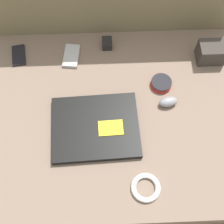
{
  "coord_description": "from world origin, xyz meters",
  "views": [
    {
      "loc": [
        -0.02,
        -0.51,
        1.18
      ],
      "look_at": [
        0.0,
        0.0,
        0.13
      ],
      "focal_mm": 50.0,
      "sensor_mm": 36.0,
      "label": 1
    }
  ],
  "objects_px": {
    "computer_mouse": "(168,102)",
    "speaker_puck": "(161,83)",
    "laptop": "(95,127)",
    "phone_silver": "(19,55)",
    "phone_black": "(71,56)",
    "charger_brick": "(107,43)",
    "camera_pouch": "(211,52)"
  },
  "relations": [
    {
      "from": "laptop",
      "to": "speaker_puck",
      "type": "relative_size",
      "value": 3.92
    },
    {
      "from": "laptop",
      "to": "phone_silver",
      "type": "height_order",
      "value": "laptop"
    },
    {
      "from": "speaker_puck",
      "to": "phone_silver",
      "type": "relative_size",
      "value": 0.78
    },
    {
      "from": "laptop",
      "to": "phone_black",
      "type": "bearing_deg",
      "value": 103.89
    },
    {
      "from": "laptop",
      "to": "charger_brick",
      "type": "height_order",
      "value": "charger_brick"
    },
    {
      "from": "laptop",
      "to": "camera_pouch",
      "type": "bearing_deg",
      "value": 29.88
    },
    {
      "from": "speaker_puck",
      "to": "charger_brick",
      "type": "bearing_deg",
      "value": 136.21
    },
    {
      "from": "camera_pouch",
      "to": "computer_mouse",
      "type": "bearing_deg",
      "value": -133.44
    },
    {
      "from": "phone_black",
      "to": "charger_brick",
      "type": "bearing_deg",
      "value": 25.16
    },
    {
      "from": "computer_mouse",
      "to": "speaker_puck",
      "type": "xyz_separation_m",
      "value": [
        -0.02,
        0.09,
        -0.01
      ]
    },
    {
      "from": "phone_silver",
      "to": "phone_black",
      "type": "height_order",
      "value": "phone_black"
    },
    {
      "from": "speaker_puck",
      "to": "camera_pouch",
      "type": "distance_m",
      "value": 0.25
    },
    {
      "from": "computer_mouse",
      "to": "phone_silver",
      "type": "xyz_separation_m",
      "value": [
        -0.59,
        0.25,
        -0.01
      ]
    },
    {
      "from": "camera_pouch",
      "to": "speaker_puck",
      "type": "bearing_deg",
      "value": -150.57
    },
    {
      "from": "laptop",
      "to": "phone_silver",
      "type": "distance_m",
      "value": 0.47
    },
    {
      "from": "phone_silver",
      "to": "charger_brick",
      "type": "height_order",
      "value": "charger_brick"
    },
    {
      "from": "computer_mouse",
      "to": "speaker_puck",
      "type": "relative_size",
      "value": 0.91
    },
    {
      "from": "computer_mouse",
      "to": "laptop",
      "type": "bearing_deg",
      "value": -171.48
    },
    {
      "from": "computer_mouse",
      "to": "phone_black",
      "type": "relative_size",
      "value": 0.65
    },
    {
      "from": "phone_silver",
      "to": "camera_pouch",
      "type": "relative_size",
      "value": 0.98
    },
    {
      "from": "phone_black",
      "to": "camera_pouch",
      "type": "bearing_deg",
      "value": 3.89
    },
    {
      "from": "speaker_puck",
      "to": "computer_mouse",
      "type": "bearing_deg",
      "value": -79.6
    },
    {
      "from": "computer_mouse",
      "to": "charger_brick",
      "type": "height_order",
      "value": "same"
    },
    {
      "from": "phone_black",
      "to": "charger_brick",
      "type": "xyz_separation_m",
      "value": [
        0.15,
        0.05,
        0.01
      ]
    },
    {
      "from": "speaker_puck",
      "to": "phone_black",
      "type": "distance_m",
      "value": 0.39
    },
    {
      "from": "phone_silver",
      "to": "charger_brick",
      "type": "bearing_deg",
      "value": -2.24
    },
    {
      "from": "computer_mouse",
      "to": "phone_black",
      "type": "bearing_deg",
      "value": 138.04
    },
    {
      "from": "speaker_puck",
      "to": "phone_silver",
      "type": "xyz_separation_m",
      "value": [
        -0.58,
        0.16,
        -0.01
      ]
    },
    {
      "from": "phone_silver",
      "to": "phone_black",
      "type": "distance_m",
      "value": 0.22
    },
    {
      "from": "camera_pouch",
      "to": "charger_brick",
      "type": "distance_m",
      "value": 0.43
    },
    {
      "from": "laptop",
      "to": "speaker_puck",
      "type": "height_order",
      "value": "laptop"
    },
    {
      "from": "laptop",
      "to": "phone_black",
      "type": "height_order",
      "value": "laptop"
    }
  ]
}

